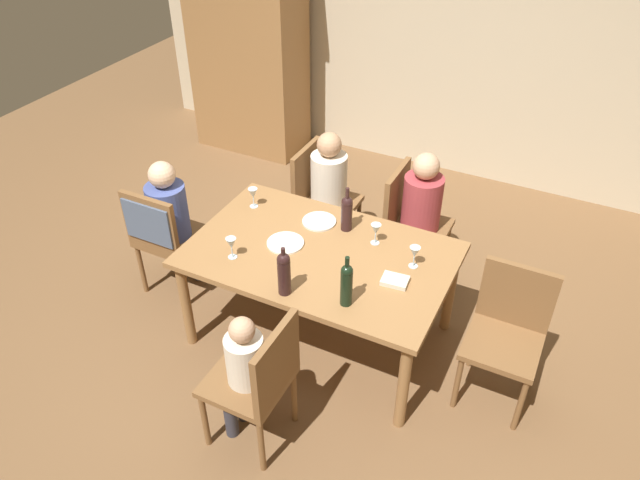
{
  "coord_description": "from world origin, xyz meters",
  "views": [
    {
      "loc": [
        1.37,
        -2.76,
        3.14
      ],
      "look_at": [
        0.0,
        0.0,
        0.84
      ],
      "focal_mm": 33.99,
      "sensor_mm": 36.0,
      "label": 1
    }
  ],
  "objects_px": {
    "wine_glass_near_right": "(253,194)",
    "wine_glass_far": "(376,230)",
    "dinner_plate_guest_left": "(319,221)",
    "armoire_cabinet": "(248,44)",
    "wine_glass_near_left": "(231,244)",
    "chair_far_left": "(319,194)",
    "wine_bottle_short_olive": "(284,272)",
    "dining_table": "(320,262)",
    "chair_left_end": "(159,231)",
    "person_woman_host": "(332,186)",
    "person_man_guest": "(172,216)",
    "person_child_small": "(242,367)",
    "wine_bottle_dark_red": "(346,283)",
    "person_man_bearded": "(424,210)",
    "chair_near": "(260,378)",
    "chair_far_right": "(409,218)",
    "chair_right_end": "(508,327)",
    "wine_bottle_tall_green": "(347,212)",
    "wine_glass_centre": "(415,253)",
    "dinner_plate_host": "(285,243)"
  },
  "relations": [
    {
      "from": "person_child_small",
      "to": "chair_far_left",
      "type": "bearing_deg",
      "value": 13.58
    },
    {
      "from": "wine_glass_near_right",
      "to": "wine_bottle_dark_red",
      "type": "bearing_deg",
      "value": -31.96
    },
    {
      "from": "chair_left_end",
      "to": "chair_right_end",
      "type": "height_order",
      "value": "same"
    },
    {
      "from": "person_man_bearded",
      "to": "dining_table",
      "type": "bearing_deg",
      "value": -23.87
    },
    {
      "from": "dining_table",
      "to": "wine_glass_far",
      "type": "distance_m",
      "value": 0.42
    },
    {
      "from": "person_man_bearded",
      "to": "dinner_plate_guest_left",
      "type": "xyz_separation_m",
      "value": [
        -0.56,
        -0.62,
        0.11
      ]
    },
    {
      "from": "armoire_cabinet",
      "to": "dinner_plate_host",
      "type": "height_order",
      "value": "armoire_cabinet"
    },
    {
      "from": "chair_left_end",
      "to": "person_man_guest",
      "type": "bearing_deg",
      "value": 90.0
    },
    {
      "from": "wine_glass_far",
      "to": "dinner_plate_guest_left",
      "type": "bearing_deg",
      "value": 173.65
    },
    {
      "from": "armoire_cabinet",
      "to": "person_child_small",
      "type": "relative_size",
      "value": 2.33
    },
    {
      "from": "chair_right_end",
      "to": "chair_near",
      "type": "bearing_deg",
      "value": 41.44
    },
    {
      "from": "dinner_plate_guest_left",
      "to": "chair_far_right",
      "type": "bearing_deg",
      "value": 53.93
    },
    {
      "from": "chair_left_end",
      "to": "dinner_plate_guest_left",
      "type": "relative_size",
      "value": 3.92
    },
    {
      "from": "person_woman_host",
      "to": "wine_glass_near_left",
      "type": "height_order",
      "value": "person_woman_host"
    },
    {
      "from": "wine_bottle_tall_green",
      "to": "wine_glass_far",
      "type": "bearing_deg",
      "value": -14.41
    },
    {
      "from": "armoire_cabinet",
      "to": "wine_glass_near_left",
      "type": "distance_m",
      "value": 2.98
    },
    {
      "from": "chair_right_end",
      "to": "person_man_bearded",
      "type": "height_order",
      "value": "person_man_bearded"
    },
    {
      "from": "chair_left_end",
      "to": "person_man_guest",
      "type": "relative_size",
      "value": 0.84
    },
    {
      "from": "wine_glass_near_left",
      "to": "wine_glass_far",
      "type": "xyz_separation_m",
      "value": [
        0.76,
        0.55,
        0.0
      ]
    },
    {
      "from": "wine_bottle_tall_green",
      "to": "wine_glass_centre",
      "type": "bearing_deg",
      "value": -18.15
    },
    {
      "from": "person_man_guest",
      "to": "wine_glass_near_left",
      "type": "height_order",
      "value": "person_man_guest"
    },
    {
      "from": "armoire_cabinet",
      "to": "person_woman_host",
      "type": "xyz_separation_m",
      "value": [
        1.59,
        -1.37,
        -0.46
      ]
    },
    {
      "from": "wine_glass_near_left",
      "to": "wine_glass_centre",
      "type": "height_order",
      "value": "same"
    },
    {
      "from": "wine_glass_near_left",
      "to": "wine_glass_far",
      "type": "relative_size",
      "value": 1.0
    },
    {
      "from": "chair_far_left",
      "to": "chair_far_right",
      "type": "height_order",
      "value": "same"
    },
    {
      "from": "wine_glass_centre",
      "to": "wine_bottle_short_olive",
      "type": "bearing_deg",
      "value": -136.39
    },
    {
      "from": "wine_glass_near_right",
      "to": "dinner_plate_host",
      "type": "bearing_deg",
      "value": -34.58
    },
    {
      "from": "chair_left_end",
      "to": "person_woman_host",
      "type": "relative_size",
      "value": 0.85
    },
    {
      "from": "person_man_bearded",
      "to": "wine_bottle_dark_red",
      "type": "distance_m",
      "value": 1.31
    },
    {
      "from": "dining_table",
      "to": "chair_far_right",
      "type": "xyz_separation_m",
      "value": [
        0.29,
        0.92,
        -0.13
      ]
    },
    {
      "from": "person_woman_host",
      "to": "chair_right_end",
      "type": "bearing_deg",
      "value": 62.27
    },
    {
      "from": "armoire_cabinet",
      "to": "chair_near",
      "type": "height_order",
      "value": "armoire_cabinet"
    },
    {
      "from": "person_man_bearded",
      "to": "person_man_guest",
      "type": "bearing_deg",
      "value": -61.32
    },
    {
      "from": "wine_glass_far",
      "to": "person_man_guest",
      "type": "bearing_deg",
      "value": -171.44
    },
    {
      "from": "chair_far_left",
      "to": "wine_bottle_short_olive",
      "type": "relative_size",
      "value": 2.8
    },
    {
      "from": "person_woman_host",
      "to": "chair_far_left",
      "type": "bearing_deg",
      "value": -90.0
    },
    {
      "from": "person_child_small",
      "to": "dinner_plate_host",
      "type": "relative_size",
      "value": 3.82
    },
    {
      "from": "person_child_small",
      "to": "wine_glass_far",
      "type": "distance_m",
      "value": 1.24
    },
    {
      "from": "person_man_bearded",
      "to": "wine_glass_near_right",
      "type": "height_order",
      "value": "person_man_bearded"
    },
    {
      "from": "chair_far_right",
      "to": "dinner_plate_guest_left",
      "type": "height_order",
      "value": "chair_far_right"
    },
    {
      "from": "person_man_guest",
      "to": "wine_bottle_dark_red",
      "type": "bearing_deg",
      "value": -13.84
    },
    {
      "from": "wine_bottle_short_olive",
      "to": "dinner_plate_guest_left",
      "type": "xyz_separation_m",
      "value": [
        -0.14,
        0.74,
        -0.15
      ]
    },
    {
      "from": "person_child_small",
      "to": "wine_bottle_dark_red",
      "type": "height_order",
      "value": "wine_bottle_dark_red"
    },
    {
      "from": "wine_glass_near_right",
      "to": "wine_glass_far",
      "type": "bearing_deg",
      "value": -1.01
    },
    {
      "from": "person_man_guest",
      "to": "chair_left_end",
      "type": "bearing_deg",
      "value": -90.0
    },
    {
      "from": "person_woman_host",
      "to": "wine_bottle_tall_green",
      "type": "relative_size",
      "value": 3.35
    },
    {
      "from": "chair_left_end",
      "to": "chair_near",
      "type": "bearing_deg",
      "value": -31.18
    },
    {
      "from": "wine_glass_near_left",
      "to": "wine_glass_centre",
      "type": "xyz_separation_m",
      "value": [
        1.06,
        0.43,
        0.0
      ]
    },
    {
      "from": "dinner_plate_host",
      "to": "wine_glass_near_left",
      "type": "bearing_deg",
      "value": -130.55
    },
    {
      "from": "chair_far_left",
      "to": "chair_left_end",
      "type": "height_order",
      "value": "same"
    }
  ]
}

